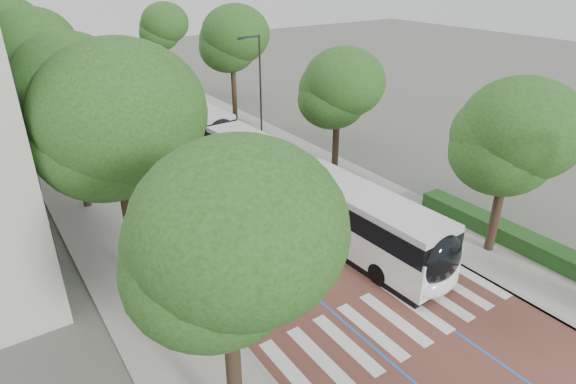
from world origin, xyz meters
name	(u,v)px	position (x,y,z in m)	size (l,w,h in m)	color
ground	(410,335)	(0.00, 0.00, 0.00)	(160.00, 160.00, 0.00)	#51544C
road	(110,103)	(0.00, 40.00, 0.01)	(11.00, 140.00, 0.02)	brown
sidewalk_left	(28,115)	(-7.50, 40.00, 0.06)	(4.00, 140.00, 0.12)	#9A9792
sidewalk_right	(181,93)	(7.50, 40.00, 0.06)	(4.00, 140.00, 0.12)	#9A9792
kerb_left	(50,112)	(-5.60, 40.00, 0.06)	(0.20, 140.00, 0.14)	gray
kerb_right	(164,95)	(5.60, 40.00, 0.06)	(0.20, 140.00, 0.14)	gray
zebra_crossing	(395,318)	(0.20, 1.00, 0.03)	(10.55, 3.60, 0.01)	silver
lane_line_left	(94,106)	(-1.60, 40.00, 0.02)	(0.12, 126.00, 0.01)	blue
lane_line_right	(126,101)	(1.60, 40.00, 0.02)	(0.12, 126.00, 0.01)	blue
hedge	(545,251)	(9.10, 0.00, 0.52)	(1.20, 14.00, 0.80)	#194016
streetlight_far	(258,81)	(6.62, 22.00, 4.82)	(1.82, 0.20, 8.00)	#2A2A2C
lamp_post_left	(168,202)	(-6.10, 8.00, 4.12)	(0.14, 0.14, 8.00)	#2A2A2C
trees_left	(44,70)	(-7.50, 23.60, 6.98)	(6.44, 60.45, 10.00)	black
trees_right	(272,62)	(7.70, 21.79, 6.09)	(5.71, 47.26, 9.25)	black
lead_bus	(312,195)	(2.20, 9.29, 1.63)	(3.23, 18.48, 3.20)	black
bus_queued_0	(186,121)	(1.93, 25.30, 1.62)	(3.27, 12.53, 3.20)	white
bus_queued_1	(139,88)	(2.55, 38.09, 1.62)	(2.79, 12.45, 3.20)	white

